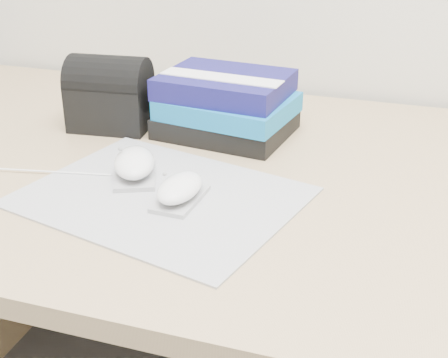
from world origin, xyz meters
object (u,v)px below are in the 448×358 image
(book_stack, at_px, (226,105))
(pouch, at_px, (110,93))
(mouse_rear, at_px, (135,164))
(desk, at_px, (281,278))
(mouse_front, at_px, (180,189))

(book_stack, distance_m, pouch, 0.21)
(mouse_rear, bearing_deg, desk, 35.94)
(mouse_rear, distance_m, book_stack, 0.23)
(desk, xyz_separation_m, mouse_front, (-0.11, -0.20, 0.26))
(desk, relative_size, mouse_front, 16.09)
(mouse_front, bearing_deg, book_stack, 94.33)
(mouse_rear, distance_m, mouse_front, 0.11)
(mouse_rear, bearing_deg, mouse_front, -29.30)
(desk, distance_m, book_stack, 0.32)
(desk, distance_m, pouch, 0.45)
(mouse_rear, xyz_separation_m, book_stack, (0.07, 0.22, 0.03))
(desk, relative_size, mouse_rear, 12.95)
(book_stack, bearing_deg, pouch, -169.95)
(mouse_rear, height_order, book_stack, book_stack)
(mouse_front, height_order, pouch, pouch)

